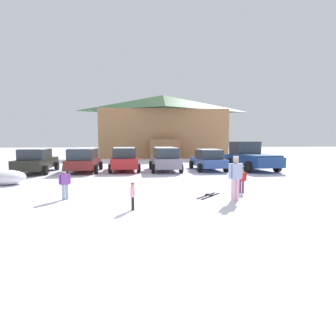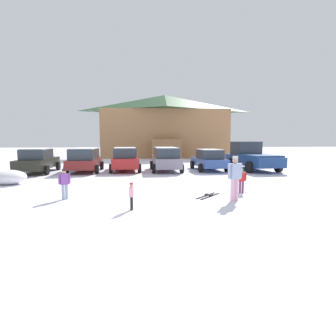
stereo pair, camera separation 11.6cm
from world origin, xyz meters
name	(u,v)px [view 2 (the right image)]	position (x,y,z in m)	size (l,w,h in m)	color
ground	(140,232)	(0.00, 0.00, 0.00)	(160.00, 160.00, 0.00)	white
ski_lodge	(165,126)	(3.35, 29.95, 4.24)	(17.16, 10.17, 8.38)	#A6764B
parked_black_sedan	(38,160)	(-7.10, 12.78, 0.85)	(2.30, 4.75, 1.70)	black
parked_maroon_van	(85,159)	(-3.94, 13.00, 0.92)	(2.28, 4.39, 1.71)	maroon
parked_red_sedan	(125,159)	(-1.10, 13.13, 0.87)	(2.34, 4.27, 1.74)	#AF2122
parked_grey_wagon	(166,158)	(1.86, 12.85, 0.93)	(2.21, 4.41, 1.74)	gray
parked_blue_hatchback	(209,160)	(5.13, 12.96, 0.81)	(2.26, 4.18, 1.60)	#335199
pickup_truck	(251,157)	(8.44, 13.04, 0.99)	(2.80, 5.67, 2.15)	navy
skier_adult_in_blue_parka	(235,176)	(3.48, 3.02, 0.94)	(0.59, 0.35, 1.67)	#E9B1C9
skier_child_in_purple_jacket	(64,182)	(-2.86, 3.96, 0.66)	(0.40, 0.27, 1.16)	#96AAC6
skier_child_in_red_jacket	(242,179)	(4.30, 4.40, 0.59)	(0.38, 0.21, 1.05)	#703B61
skier_child_in_pink_snowsuit	(132,195)	(-0.27, 2.13, 0.50)	(0.15, 0.33, 0.89)	black
pair_of_skis	(208,196)	(2.73, 3.92, 0.02)	(1.23, 1.29, 0.08)	black
plowed_snow_pile	(8,177)	(-6.73, 7.77, 0.37)	(1.81, 1.45, 0.74)	white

